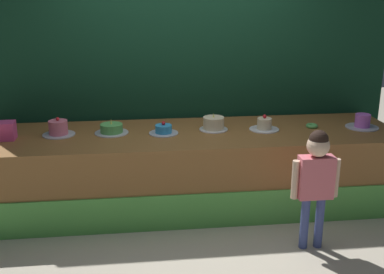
{
  "coord_description": "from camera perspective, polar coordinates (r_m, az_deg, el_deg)",
  "views": [
    {
      "loc": [
        -0.5,
        -3.91,
        2.1
      ],
      "look_at": [
        0.0,
        0.32,
        0.77
      ],
      "focal_mm": 44.79,
      "sensor_mm": 36.0,
      "label": 1
    }
  ],
  "objects": [
    {
      "name": "ground_plane",
      "position": [
        4.47,
        0.47,
        -10.77
      ],
      "size": [
        12.0,
        12.0,
        0.0
      ],
      "primitive_type": "plane",
      "color": "#BCB29E"
    },
    {
      "name": "stage_platform",
      "position": [
        4.8,
        -0.33,
        -3.8
      ],
      "size": [
        4.13,
        1.1,
        0.76
      ],
      "color": "brown",
      "rests_on": "ground_plane"
    },
    {
      "name": "curtain_backdrop",
      "position": [
        5.18,
        -1.16,
        8.62
      ],
      "size": [
        4.53,
        0.08,
        2.65
      ],
      "primitive_type": "cube",
      "color": "#113823",
      "rests_on": "ground_plane"
    },
    {
      "name": "child_figure",
      "position": [
        4.01,
        14.54,
        -4.23
      ],
      "size": [
        0.4,
        0.18,
        1.03
      ],
      "color": "#3F4C8C",
      "rests_on": "ground_plane"
    },
    {
      "name": "pink_box",
      "position": [
        4.77,
        -21.74,
        0.69
      ],
      "size": [
        0.25,
        0.16,
        0.17
      ],
      "primitive_type": "cube",
      "rotation": [
        0.0,
        0.0,
        0.02
      ],
      "color": "#EB4A94",
      "rests_on": "stage_platform"
    },
    {
      "name": "donut",
      "position": [
        4.99,
        14.08,
        1.31
      ],
      "size": [
        0.12,
        0.12,
        0.04
      ],
      "primitive_type": "torus",
      "color": "#59B259",
      "rests_on": "stage_platform"
    },
    {
      "name": "cake_far_left",
      "position": [
        4.75,
        -15.63,
        0.97
      ],
      "size": [
        0.31,
        0.31,
        0.18
      ],
      "color": "silver",
      "rests_on": "stage_platform"
    },
    {
      "name": "cake_left",
      "position": [
        4.71,
        -9.57,
        0.94
      ],
      "size": [
        0.33,
        0.33,
        0.14
      ],
      "color": "silver",
      "rests_on": "stage_platform"
    },
    {
      "name": "cake_center_left",
      "position": [
        4.64,
        -3.4,
        0.85
      ],
      "size": [
        0.28,
        0.28,
        0.12
      ],
      "color": "silver",
      "rests_on": "stage_platform"
    },
    {
      "name": "cake_center_right",
      "position": [
        4.75,
        2.58,
        1.58
      ],
      "size": [
        0.28,
        0.28,
        0.17
      ],
      "color": "silver",
      "rests_on": "stage_platform"
    },
    {
      "name": "cake_right",
      "position": [
        4.81,
        8.6,
        1.42
      ],
      "size": [
        0.3,
        0.3,
        0.16
      ],
      "color": "silver",
      "rests_on": "stage_platform"
    },
    {
      "name": "cake_far_right",
      "position": [
        5.12,
        19.62,
        1.67
      ],
      "size": [
        0.33,
        0.33,
        0.14
      ],
      "color": "silver",
      "rests_on": "stage_platform"
    }
  ]
}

